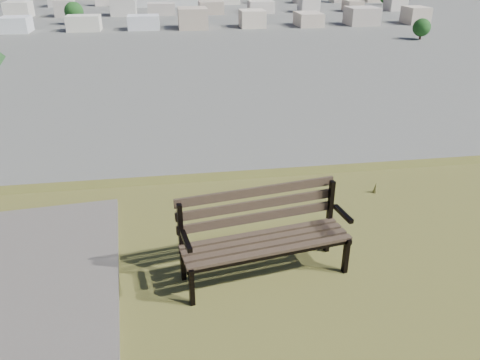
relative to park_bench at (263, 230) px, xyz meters
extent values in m
cube|color=#413325|center=(0.05, -0.30, -0.10)|extent=(1.93, 0.41, 0.04)
cube|color=#413325|center=(0.03, -0.17, -0.10)|extent=(1.93, 0.41, 0.04)
cube|color=#413325|center=(0.01, -0.05, -0.10)|extent=(1.93, 0.41, 0.04)
cube|color=#413325|center=(-0.01, 0.08, -0.10)|extent=(1.93, 0.41, 0.04)
cube|color=#413325|center=(-0.03, 0.17, 0.07)|extent=(1.92, 0.35, 0.11)
cube|color=#413325|center=(-0.03, 0.19, 0.23)|extent=(1.92, 0.35, 0.11)
cube|color=#413325|center=(-0.04, 0.22, 0.39)|extent=(1.92, 0.35, 0.11)
cube|color=black|center=(-0.86, -0.47, -0.34)|extent=(0.06, 0.07, 0.48)
cube|color=black|center=(-0.94, -0.02, -0.08)|extent=(0.06, 0.07, 0.99)
cube|color=black|center=(-0.90, -0.26, -0.13)|extent=(0.14, 0.54, 0.05)
cube|color=black|center=(-0.89, -0.31, 0.14)|extent=(0.12, 0.39, 0.05)
cube|color=black|center=(0.97, -0.17, -0.34)|extent=(0.06, 0.07, 0.48)
cube|color=black|center=(0.89, 0.29, -0.08)|extent=(0.06, 0.07, 0.99)
cube|color=black|center=(0.93, 0.04, -0.13)|extent=(0.14, 0.54, 0.05)
cube|color=black|center=(0.94, -0.01, 0.14)|extent=(0.12, 0.39, 0.05)
cube|color=black|center=(0.05, -0.31, -0.15)|extent=(1.92, 0.36, 0.04)
cube|color=black|center=(-0.02, 0.09, -0.15)|extent=(1.92, 0.36, 0.04)
cone|color=brown|center=(2.17, 1.72, -0.48)|extent=(0.08, 0.08, 0.18)
cube|color=silver|center=(5.63, 292.87, -22.86)|extent=(49.19, 21.41, 5.43)
cube|color=beige|center=(-60.23, 198.52, -22.07)|extent=(11.00, 11.00, 7.00)
cube|color=#B0A497|center=(-36.23, 198.52, -22.07)|extent=(11.00, 11.00, 7.00)
cube|color=#C4B29C|center=(-12.23, 198.52, -22.07)|extent=(11.00, 11.00, 7.00)
cube|color=silver|center=(11.77, 198.52, -22.07)|extent=(11.00, 11.00, 7.00)
cube|color=beige|center=(35.77, 198.52, -22.07)|extent=(11.00, 11.00, 7.00)
cube|color=tan|center=(59.77, 198.52, -22.07)|extent=(11.00, 11.00, 7.00)
cube|color=beige|center=(83.77, 198.52, -22.07)|extent=(11.00, 11.00, 7.00)
cube|color=beige|center=(107.77, 198.52, -22.07)|extent=(11.00, 11.00, 7.00)
cube|color=#C4B29C|center=(-72.23, 248.52, -22.07)|extent=(11.00, 11.00, 7.00)
cube|color=silver|center=(-48.23, 248.52, -22.07)|extent=(11.00, 11.00, 7.00)
cube|color=beige|center=(-24.23, 248.52, -22.07)|extent=(11.00, 11.00, 7.00)
cube|color=tan|center=(-0.23, 248.52, -22.07)|extent=(11.00, 11.00, 7.00)
cube|color=beige|center=(23.77, 248.52, -22.07)|extent=(11.00, 11.00, 7.00)
cube|color=beige|center=(47.77, 248.52, -22.07)|extent=(11.00, 11.00, 7.00)
cube|color=beige|center=(71.77, 248.52, -22.07)|extent=(11.00, 11.00, 7.00)
cube|color=#B0A497|center=(95.77, 248.52, -22.07)|extent=(11.00, 11.00, 7.00)
cube|color=#C4B29C|center=(119.77, 248.52, -22.07)|extent=(11.00, 11.00, 7.00)
cube|color=tan|center=(-84.23, 298.52, -22.07)|extent=(11.00, 11.00, 7.00)
cube|color=beige|center=(-60.23, 298.52, -22.07)|extent=(11.00, 11.00, 7.00)
cylinder|color=#37231B|center=(89.77, 158.52, -24.52)|extent=(0.80, 0.80, 2.10)
sphere|color=#173512|center=(89.77, 158.52, -21.37)|extent=(6.30, 6.30, 6.30)
cylinder|color=#37231B|center=(-40.23, 218.52, -24.22)|extent=(0.80, 0.80, 2.70)
sphere|color=#173512|center=(-40.23, 218.52, -20.17)|extent=(8.10, 8.10, 8.10)
cylinder|color=#37231B|center=(129.77, 278.52, -24.60)|extent=(0.80, 0.80, 1.95)
cylinder|color=#37231B|center=(39.77, 298.52, -24.52)|extent=(0.80, 0.80, 2.10)
camera|label=1|loc=(-0.95, -4.49, 2.87)|focal=35.00mm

